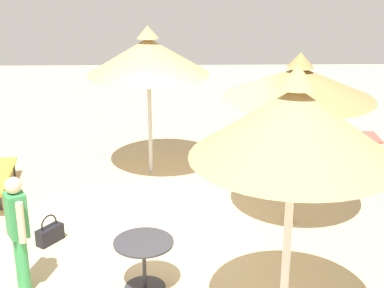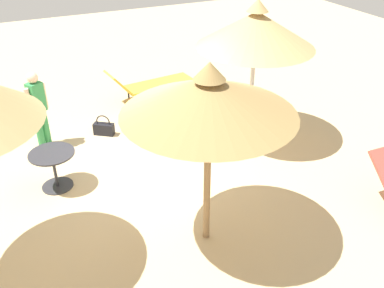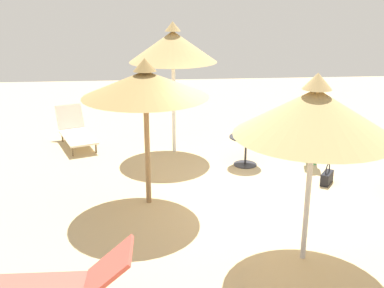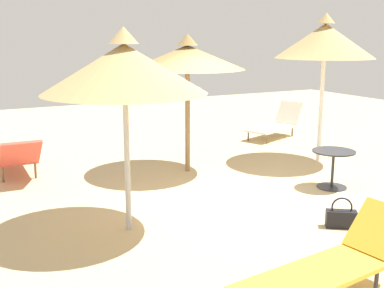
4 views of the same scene
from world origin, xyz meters
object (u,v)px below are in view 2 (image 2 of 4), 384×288
at_px(parasol_umbrella_edge, 209,97).
at_px(side_table_round, 53,164).
at_px(handbag, 104,128).
at_px(parasol_umbrella_back, 256,29).
at_px(lounge_chair_far_right, 149,84).
at_px(person_standing_center, 38,106).

distance_m(parasol_umbrella_edge, side_table_round, 3.29).
relative_size(parasol_umbrella_edge, side_table_round, 3.57).
bearing_deg(handbag, parasol_umbrella_edge, -171.17).
bearing_deg(parasol_umbrella_back, side_table_round, 91.59).
bearing_deg(parasol_umbrella_back, parasol_umbrella_edge, 137.34).
relative_size(lounge_chair_far_right, side_table_round, 2.93).
height_order(person_standing_center, side_table_round, person_standing_center).
bearing_deg(person_standing_center, lounge_chair_far_right, -64.60).
height_order(parasol_umbrella_back, lounge_chair_far_right, parasol_umbrella_back).
xyz_separation_m(parasol_umbrella_edge, lounge_chair_far_right, (4.93, -0.92, -1.85)).
bearing_deg(parasol_umbrella_edge, person_standing_center, 25.22).
xyz_separation_m(person_standing_center, handbag, (-0.07, -1.17, -0.71)).
bearing_deg(lounge_chair_far_right, parasol_umbrella_back, -156.36).
height_order(parasol_umbrella_edge, handbag, parasol_umbrella_edge).
height_order(parasol_umbrella_edge, lounge_chair_far_right, parasol_umbrella_edge).
xyz_separation_m(parasol_umbrella_back, person_standing_center, (1.41, 3.81, -1.36)).
relative_size(parasol_umbrella_edge, person_standing_center, 1.75).
bearing_deg(lounge_chair_far_right, side_table_round, 136.07).
xyz_separation_m(person_standing_center, side_table_round, (-1.51, 0.02, -0.39)).
bearing_deg(person_standing_center, handbag, -93.57).
distance_m(parasol_umbrella_back, person_standing_center, 4.29).
bearing_deg(handbag, parasol_umbrella_back, -116.80).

